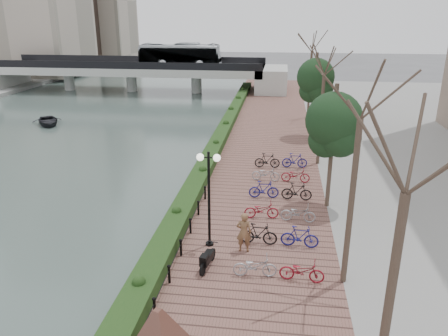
% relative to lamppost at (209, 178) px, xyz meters
% --- Properties ---
extents(ground, '(220.00, 220.00, 0.00)m').
position_rel_lamppost_xyz_m(ground, '(-2.45, -4.07, -3.67)').
color(ground, '#59595B').
rests_on(ground, ground).
extents(river_water, '(30.00, 130.00, 0.02)m').
position_rel_lamppost_xyz_m(river_water, '(-17.45, 20.93, -3.66)').
color(river_water, '#3F4F49').
rests_on(river_water, ground).
extents(promenade, '(8.00, 75.00, 0.50)m').
position_rel_lamppost_xyz_m(promenade, '(1.55, 13.43, -3.42)').
color(promenade, brown).
rests_on(promenade, ground).
extents(hedge, '(1.10, 56.00, 0.60)m').
position_rel_lamppost_xyz_m(hedge, '(-1.85, 15.93, -2.87)').
color(hedge, '#193A15').
rests_on(hedge, promenade).
extents(chain_fence, '(0.10, 14.10, 0.70)m').
position_rel_lamppost_xyz_m(chain_fence, '(-1.05, -2.07, -2.82)').
color(chain_fence, black).
rests_on(chain_fence, promenade).
extents(lamppost, '(1.02, 0.32, 4.34)m').
position_rel_lamppost_xyz_m(lamppost, '(0.00, 0.00, 0.00)').
color(lamppost, black).
rests_on(lamppost, promenade).
extents(motorcycle, '(0.69, 1.48, 0.89)m').
position_rel_lamppost_xyz_m(motorcycle, '(0.22, -1.83, -2.72)').
color(motorcycle, black).
rests_on(motorcycle, promenade).
extents(pedestrian, '(0.66, 0.44, 1.80)m').
position_rel_lamppost_xyz_m(pedestrian, '(1.55, -0.32, -2.27)').
color(pedestrian, brown).
rests_on(pedestrian, promenade).
extents(bicycle_parking, '(2.40, 14.69, 1.00)m').
position_rel_lamppost_xyz_m(bicycle_parking, '(3.05, 4.11, -2.70)').
color(bicycle_parking, '#A1A0A5').
rests_on(bicycle_parking, promenade).
extents(street_trees, '(3.20, 37.12, 6.80)m').
position_rel_lamppost_xyz_m(street_trees, '(5.55, 8.61, 0.02)').
color(street_trees, '#362920').
rests_on(street_trees, promenade).
extents(bridge, '(36.00, 10.77, 6.50)m').
position_rel_lamppost_xyz_m(bridge, '(-16.03, 40.93, -0.30)').
color(bridge, '#AFB0AA').
rests_on(bridge, ground).
extents(boat, '(4.36, 4.66, 0.79)m').
position_rel_lamppost_xyz_m(boat, '(-19.26, 21.51, -3.26)').
color(boat, black).
rests_on(boat, river_water).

